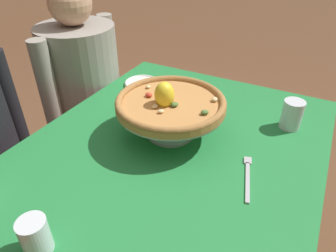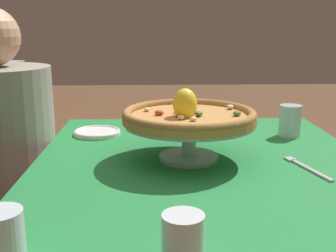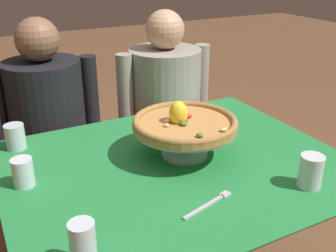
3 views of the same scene
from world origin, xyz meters
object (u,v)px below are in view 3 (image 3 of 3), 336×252
water_glass_front_right (310,173)px  pizza_stand (185,135)px  water_glass_back_left (15,138)px  diner_right (165,124)px  water_glass_side_left (23,174)px  diner_left (51,145)px  pizza (185,122)px  water_glass_front_left (83,248)px  side_plate (206,113)px  dinner_fork (210,203)px

water_glass_front_right → pizza_stand: bearing=123.3°
water_glass_back_left → diner_right: size_ratio=0.08×
water_glass_side_left → diner_left: diner_left is taller
pizza → water_glass_back_left: (-0.55, 0.35, -0.09)m
diner_left → diner_right: size_ratio=1.00×
water_glass_back_left → diner_left: bearing=60.9°
water_glass_front_left → water_glass_side_left: size_ratio=1.33×
pizza → side_plate: bearing=46.0°
side_plate → dinner_fork: 0.72m
water_glass_back_left → dinner_fork: water_glass_back_left is taller
water_glass_front_right → dinner_fork: 0.35m
side_plate → water_glass_front_right: bearing=-93.6°
diner_right → water_glass_front_right: bearing=-89.8°
water_glass_side_left → side_plate: (0.85, 0.24, -0.03)m
side_plate → dinner_fork: size_ratio=0.83×
pizza_stand → diner_left: size_ratio=0.31×
water_glass_back_left → diner_right: 0.87m
dinner_fork → water_glass_front_right: bearing=-10.7°
water_glass_back_left → water_glass_front_left: bearing=-86.3°
dinner_fork → diner_left: (-0.27, 0.99, -0.18)m
dinner_fork → diner_left: 1.04m
diner_right → water_glass_back_left: bearing=-160.3°
water_glass_back_left → side_plate: bearing=-3.1°
diner_left → diner_right: (0.61, -0.05, 0.01)m
water_glass_front_left → pizza: bearing=38.0°
pizza → side_plate: pizza is taller
pizza → water_glass_front_right: 0.46m
diner_right → diner_left: bearing=175.6°
water_glass_side_left → dinner_fork: bearing=-37.9°
water_glass_side_left → water_glass_front_right: bearing=-28.1°
pizza → diner_right: diner_right is taller
water_glass_front_right → diner_right: size_ratio=0.09×
pizza_stand → water_glass_front_right: pizza_stand is taller
water_glass_front_right → side_plate: (0.04, 0.68, -0.04)m
side_plate → pizza_stand: bearing=-133.8°
water_glass_side_left → side_plate: size_ratio=0.58×
pizza → diner_right: bearing=68.7°
side_plate → diner_left: (-0.65, 0.37, -0.18)m
pizza_stand → diner_left: bearing=118.2°
water_glass_side_left → water_glass_front_right: water_glass_front_right is taller
water_glass_front_left → pizza_stand: bearing=37.9°
water_glass_back_left → diner_left: diner_left is taller
side_plate → diner_right: size_ratio=0.14×
pizza → water_glass_side_left: 0.57m
pizza_stand → water_glass_side_left: 0.57m
water_glass_side_left → dinner_fork: 0.60m
pizza → pizza_stand: bearing=-32.0°
side_plate → diner_right: bearing=98.0°
diner_right → water_glass_side_left: bearing=-144.7°
water_glass_side_left → diner_right: size_ratio=0.08×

